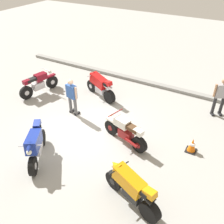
# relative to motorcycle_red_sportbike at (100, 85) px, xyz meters

# --- Properties ---
(ground_plane) EXTENTS (40.00, 40.00, 0.00)m
(ground_plane) POSITION_rel_motorcycle_red_sportbike_xyz_m (0.80, -2.30, -0.59)
(ground_plane) COLOR #9E9E99
(curb_edge) EXTENTS (14.00, 0.30, 0.15)m
(curb_edge) POSITION_rel_motorcycle_red_sportbike_xyz_m (0.80, 2.30, -0.52)
(curb_edge) COLOR gray
(curb_edge) RESTS_ON ground
(motorcycle_red_sportbike) EXTENTS (1.89, 0.96, 1.14)m
(motorcycle_red_sportbike) POSITION_rel_motorcycle_red_sportbike_xyz_m (0.00, 0.00, 0.00)
(motorcycle_red_sportbike) COLOR black
(motorcycle_red_sportbike) RESTS_ON ground
(motorcycle_cream_vintage) EXTENTS (1.92, 0.89, 1.07)m
(motorcycle_cream_vintage) POSITION_rel_motorcycle_red_sportbike_xyz_m (2.49, -2.33, -0.11)
(motorcycle_cream_vintage) COLOR black
(motorcycle_cream_vintage) RESTS_ON ground
(motorcycle_orange_sportbike) EXTENTS (1.91, 0.91, 1.14)m
(motorcycle_orange_sportbike) POSITION_rel_motorcycle_red_sportbike_xyz_m (3.77, -4.49, 0.00)
(motorcycle_orange_sportbike) COLOR black
(motorcycle_orange_sportbike) RESTS_ON ground
(motorcycle_blue_sportbike) EXTENTS (1.23, 1.74, 1.14)m
(motorcycle_blue_sportbike) POSITION_rel_motorcycle_red_sportbike_xyz_m (0.33, -4.48, 0.00)
(motorcycle_blue_sportbike) COLOR black
(motorcycle_blue_sportbike) RESTS_ON ground
(motorcycle_maroon_cruiser) EXTENTS (0.82, 2.07, 1.09)m
(motorcycle_maroon_cruiser) POSITION_rel_motorcycle_red_sportbike_xyz_m (-2.71, -1.15, -0.07)
(motorcycle_maroon_cruiser) COLOR black
(motorcycle_maroon_cruiser) RESTS_ON ground
(person_in_gray_shirt) EXTENTS (0.60, 0.49, 1.66)m
(person_in_gray_shirt) POSITION_rel_motorcycle_red_sportbike_xyz_m (5.02, 1.19, 0.35)
(person_in_gray_shirt) COLOR #262628
(person_in_gray_shirt) RESTS_ON ground
(person_in_blue_shirt) EXTENTS (0.63, 0.38, 1.60)m
(person_in_blue_shirt) POSITION_rel_motorcycle_red_sportbike_xyz_m (-0.24, -1.76, 0.31)
(person_in_blue_shirt) COLOR #59595B
(person_in_blue_shirt) RESTS_ON ground
(traffic_cone) EXTENTS (0.36, 0.36, 0.53)m
(traffic_cone) POSITION_rel_motorcycle_red_sportbike_xyz_m (4.71, -1.60, -0.33)
(traffic_cone) COLOR black
(traffic_cone) RESTS_ON ground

